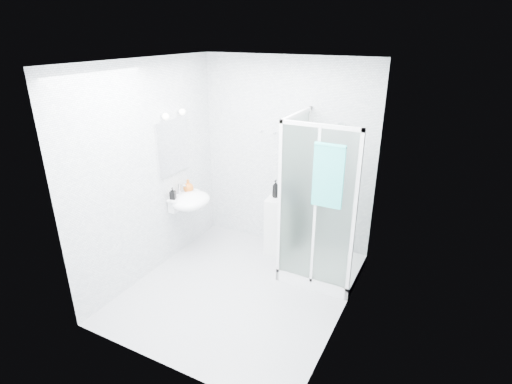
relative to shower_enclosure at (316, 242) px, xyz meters
The scene contains 12 objects.
room 1.33m from the shower_enclosure, 131.13° to the right, with size 2.40×2.60×2.60m.
shower_enclosure is the anchor object (origin of this frame).
wall_basin 1.72m from the shower_enclosure, 169.19° to the right, with size 0.46×0.56×0.35m.
mirror 2.16m from the shower_enclosure, behind, with size 0.02×0.60×0.70m, color white.
vanity_lights 2.35m from the shower_enclosure, behind, with size 0.10×0.40×0.08m.
wall_hooks 1.57m from the shower_enclosure, 151.98° to the left, with size 0.23×0.06×0.03m.
storage_cabinet 0.68m from the shower_enclosure, 156.03° to the left, with size 0.36×0.37×0.80m.
hand_towel 1.14m from the shower_enclosure, 62.14° to the right, with size 0.32×0.05×0.69m.
shampoo_bottle_a 0.90m from the shower_enclosure, 156.86° to the left, with size 0.09×0.09×0.24m, color black.
shampoo_bottle_b 0.80m from the shower_enclosure, 150.21° to the left, with size 0.12×0.12×0.26m, color #0A0D3D.
soap_dispenser_orange 1.82m from the shower_enclosure, behind, with size 0.14×0.14×0.18m, color #C65C17.
soap_dispenser_black 1.91m from the shower_enclosure, 164.55° to the right, with size 0.07×0.07×0.16m, color black.
Camera 1 is at (2.00, -3.40, 2.88)m, focal length 28.00 mm.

